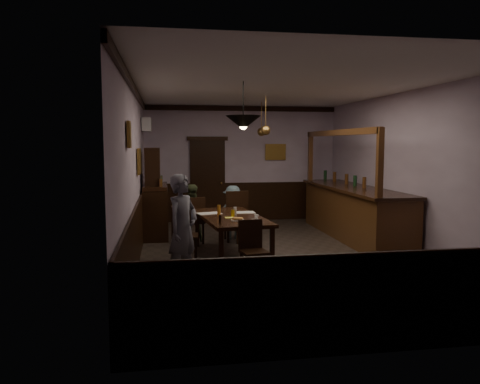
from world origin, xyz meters
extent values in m
cube|color=#2D2621|center=(0.00, 0.00, -0.01)|extent=(5.00, 8.00, 0.01)
cube|color=white|center=(0.00, 0.00, 3.00)|extent=(5.00, 8.00, 0.01)
cube|color=#B29DB6|center=(0.00, 4.00, 1.50)|extent=(5.00, 0.01, 3.00)
cube|color=#B29DB6|center=(0.00, -4.00, 1.50)|extent=(5.00, 0.01, 3.00)
cube|color=#B29DB6|center=(-2.50, 0.00, 1.50)|extent=(0.01, 8.00, 3.00)
cube|color=#B29DB6|center=(2.50, 0.00, 1.50)|extent=(0.01, 8.00, 3.00)
cube|color=black|center=(-0.85, 0.04, 0.72)|extent=(1.24, 2.30, 0.06)
cube|color=black|center=(-1.15, -1.02, 0.34)|extent=(0.07, 0.07, 0.69)
cube|color=black|center=(-0.31, -0.92, 0.34)|extent=(0.07, 0.07, 0.69)
cube|color=black|center=(-1.38, 1.01, 0.34)|extent=(0.07, 0.07, 0.69)
cube|color=black|center=(-0.55, 1.11, 0.34)|extent=(0.07, 0.07, 0.69)
cube|color=black|center=(-1.45, 1.33, 0.44)|extent=(0.50, 0.50, 0.05)
cube|color=black|center=(-1.41, 1.15, 0.71)|extent=(0.41, 0.14, 0.49)
cube|color=black|center=(-1.33, 1.54, 0.21)|extent=(0.04, 0.04, 0.42)
cube|color=black|center=(-1.65, 1.46, 0.21)|extent=(0.04, 0.04, 0.42)
cube|color=black|center=(-1.25, 1.21, 0.21)|extent=(0.04, 0.04, 0.42)
cube|color=black|center=(-1.57, 1.13, 0.21)|extent=(0.04, 0.04, 0.42)
cube|color=black|center=(-0.56, 1.44, 0.49)|extent=(0.48, 0.48, 0.05)
cube|color=black|center=(-0.55, 1.23, 0.79)|extent=(0.46, 0.06, 0.55)
cube|color=black|center=(-0.37, 1.63, 0.24)|extent=(0.04, 0.04, 0.47)
cube|color=black|center=(-0.75, 1.62, 0.24)|extent=(0.04, 0.04, 0.47)
cube|color=black|center=(-0.36, 1.26, 0.24)|extent=(0.04, 0.04, 0.47)
cube|color=black|center=(-0.74, 1.24, 0.24)|extent=(0.04, 0.04, 0.47)
cube|color=black|center=(-0.69, -1.35, 0.41)|extent=(0.44, 0.44, 0.05)
cube|color=black|center=(-0.72, -1.18, 0.65)|extent=(0.38, 0.10, 0.45)
cube|color=black|center=(-0.81, -1.52, 0.19)|extent=(0.04, 0.04, 0.39)
cube|color=black|center=(-0.51, -1.47, 0.19)|extent=(0.04, 0.04, 0.39)
cube|color=black|center=(-0.87, -1.22, 0.19)|extent=(0.04, 0.04, 0.39)
cube|color=black|center=(-0.56, -1.17, 0.19)|extent=(0.04, 0.04, 0.39)
cube|color=black|center=(-1.67, -0.25, 0.46)|extent=(0.46, 0.46, 0.05)
cube|color=black|center=(-1.86, -0.24, 0.74)|extent=(0.08, 0.43, 0.51)
cube|color=black|center=(-1.51, -0.44, 0.22)|extent=(0.04, 0.04, 0.44)
cube|color=black|center=(-1.48, -0.09, 0.22)|extent=(0.04, 0.04, 0.44)
cube|color=black|center=(-1.86, -0.41, 0.22)|extent=(0.04, 0.04, 0.44)
cube|color=black|center=(-1.83, -0.06, 0.22)|extent=(0.04, 0.04, 0.44)
imported|color=slate|center=(-1.75, -1.32, 0.79)|extent=(0.66, 0.69, 1.59)
imported|color=#434F2F|center=(-1.47, 1.53, 0.59)|extent=(0.60, 0.48, 1.19)
imported|color=slate|center=(-0.58, 1.64, 0.57)|extent=(0.77, 0.49, 1.14)
cube|color=silver|center=(-1.21, 0.36, 0.75)|extent=(0.48, 0.40, 0.01)
cube|color=silver|center=(-0.57, 0.37, 0.75)|extent=(0.42, 0.30, 0.01)
cube|color=#D8DB51|center=(-0.90, -0.16, 0.75)|extent=(0.17, 0.17, 0.00)
cylinder|color=white|center=(-0.50, -0.49, 0.76)|extent=(0.15, 0.15, 0.01)
imported|color=white|center=(-0.48, -0.46, 0.80)|extent=(0.09, 0.09, 0.07)
cylinder|color=white|center=(-0.81, -0.48, 0.76)|extent=(0.22, 0.22, 0.01)
torus|color=#C68C47|center=(-0.84, -0.48, 0.79)|extent=(0.13, 0.13, 0.04)
torus|color=#C68C47|center=(-0.78, -0.51, 0.79)|extent=(0.13, 0.13, 0.04)
cylinder|color=yellow|center=(-0.83, -0.06, 0.81)|extent=(0.07, 0.07, 0.12)
cylinder|color=#BF721E|center=(-1.06, 0.02, 0.85)|extent=(0.06, 0.06, 0.20)
cylinder|color=silver|center=(-0.76, 0.08, 0.82)|extent=(0.06, 0.06, 0.15)
cylinder|color=black|center=(-1.13, -0.74, 0.82)|extent=(0.04, 0.04, 0.14)
cube|color=black|center=(-2.20, 2.19, 0.52)|extent=(0.52, 1.46, 1.04)
cube|color=black|center=(-2.20, 2.19, 1.10)|extent=(0.50, 1.41, 0.08)
cube|color=black|center=(-2.25, 2.19, 1.52)|extent=(0.31, 0.94, 0.84)
cube|color=#503115|center=(2.00, 1.33, 0.53)|extent=(0.86, 4.03, 1.05)
cube|color=black|center=(1.98, 1.33, 1.07)|extent=(0.96, 4.12, 0.06)
cube|color=#503115|center=(1.62, 1.33, 2.25)|extent=(0.10, 3.93, 0.12)
cube|color=#503115|center=(1.62, -0.58, 1.68)|extent=(0.10, 0.10, 1.25)
cube|color=#503115|center=(1.62, 3.25, 1.68)|extent=(0.10, 0.10, 1.25)
cube|color=black|center=(-0.90, 3.95, 1.05)|extent=(0.90, 0.06, 2.10)
cube|color=white|center=(-2.38, 2.90, 2.45)|extent=(0.20, 0.85, 0.30)
cube|color=olive|center=(-2.46, -1.60, 2.15)|extent=(0.04, 0.28, 0.36)
cube|color=olive|center=(-2.46, 0.80, 1.70)|extent=(0.04, 0.62, 0.48)
cube|color=olive|center=(0.90, 3.96, 1.80)|extent=(0.55, 0.04, 0.42)
cylinder|color=black|center=(-0.76, -0.75, 2.68)|extent=(0.02, 0.02, 0.64)
cone|color=black|center=(-0.76, -0.75, 2.36)|extent=(0.56, 0.56, 0.22)
sphere|color=#FFD88C|center=(-0.76, -0.75, 2.31)|extent=(0.12, 0.12, 0.12)
cylinder|color=#BF8C3F|center=(0.10, 1.52, 2.65)|extent=(0.02, 0.02, 0.70)
cone|color=#BF8C3F|center=(0.10, 1.52, 2.30)|extent=(0.20, 0.20, 0.22)
sphere|color=#FFD88C|center=(0.10, 1.52, 2.25)|extent=(0.12, 0.12, 0.12)
cylinder|color=#BF8C3F|center=(0.30, 2.91, 2.65)|extent=(0.02, 0.02, 0.70)
cone|color=#BF8C3F|center=(0.30, 2.91, 2.30)|extent=(0.20, 0.20, 0.22)
sphere|color=#FFD88C|center=(0.30, 2.91, 2.25)|extent=(0.12, 0.12, 0.12)
camera|label=1|loc=(-1.99, -8.09, 2.04)|focal=35.00mm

